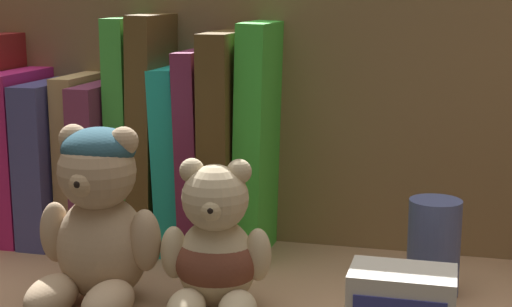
# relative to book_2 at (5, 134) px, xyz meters

# --- Properties ---
(shelf_board) EXTENTS (0.75, 0.26, 0.02)m
(shelf_board) POSITION_rel_book_2_xyz_m (0.29, -0.10, -0.12)
(shelf_board) COLOR #A87F5B
(shelf_board) RESTS_ON ground
(shelf_back_panel) EXTENTS (0.77, 0.01, 0.32)m
(shelf_back_panel) POSITION_rel_book_2_xyz_m (0.29, 0.04, 0.03)
(shelf_back_panel) COLOR olive
(shelf_back_panel) RESTS_ON ground
(book_2) EXTENTS (0.03, 0.10, 0.22)m
(book_2) POSITION_rel_book_2_xyz_m (0.00, 0.00, 0.00)
(book_2) COLOR maroon
(book_2) RESTS_ON shelf_board
(book_3) EXTENTS (0.03, 0.14, 0.19)m
(book_3) POSITION_rel_book_2_xyz_m (0.03, 0.00, -0.02)
(book_3) COLOR #BB206B
(book_3) RESTS_ON shelf_board
(book_4) EXTENTS (0.03, 0.14, 0.18)m
(book_4) POSITION_rel_book_2_xyz_m (0.07, 0.00, -0.02)
(book_4) COLOR #464989
(book_4) RESTS_ON shelf_board
(book_5) EXTENTS (0.02, 0.11, 0.18)m
(book_5) POSITION_rel_book_2_xyz_m (0.10, 0.00, -0.02)
(book_5) COLOR tan
(book_5) RESTS_ON shelf_board
(book_6) EXTENTS (0.03, 0.14, 0.18)m
(book_6) POSITION_rel_book_2_xyz_m (0.13, 0.00, -0.02)
(book_6) COLOR #7A3154
(book_6) RESTS_ON shelf_board
(book_7) EXTENTS (0.02, 0.10, 0.24)m
(book_7) POSITION_rel_book_2_xyz_m (0.16, 0.00, 0.01)
(book_7) COLOR green
(book_7) RESTS_ON shelf_board
(book_8) EXTENTS (0.03, 0.11, 0.25)m
(book_8) POSITION_rel_book_2_xyz_m (0.18, 0.00, 0.01)
(book_8) COLOR brown
(book_8) RESTS_ON shelf_board
(book_9) EXTENTS (0.03, 0.11, 0.20)m
(book_9) POSITION_rel_book_2_xyz_m (0.21, 0.00, -0.02)
(book_9) COLOR #21C3B0
(book_9) RESTS_ON shelf_board
(book_10) EXTENTS (0.03, 0.13, 0.21)m
(book_10) POSITION_rel_book_2_xyz_m (0.24, 0.00, -0.01)
(book_10) COLOR #7A284F
(book_10) RESTS_ON shelf_board
(book_11) EXTENTS (0.03, 0.14, 0.23)m
(book_11) POSITION_rel_book_2_xyz_m (0.27, 0.00, 0.00)
(book_11) COLOR brown
(book_11) RESTS_ON shelf_board
(book_12) EXTENTS (0.03, 0.11, 0.24)m
(book_12) POSITION_rel_book_2_xyz_m (0.30, 0.00, 0.01)
(book_12) COLOR green
(book_12) RESTS_ON shelf_board
(teddy_bear_larger) EXTENTS (0.11, 0.12, 0.16)m
(teddy_bear_larger) POSITION_rel_book_2_xyz_m (0.20, -0.17, -0.04)
(teddy_bear_larger) COLOR tan
(teddy_bear_larger) RESTS_ON shelf_board
(teddy_bear_smaller) EXTENTS (0.10, 0.11, 0.13)m
(teddy_bear_smaller) POSITION_rel_book_2_xyz_m (0.30, -0.16, -0.06)
(teddy_bear_smaller) COLOR beige
(teddy_bear_smaller) RESTS_ON shelf_board
(pillar_candle) EXTENTS (0.05, 0.05, 0.09)m
(pillar_candle) POSITION_rel_book_2_xyz_m (0.48, -0.08, -0.07)
(pillar_candle) COLOR #4C5B99
(pillar_candle) RESTS_ON shelf_board
(small_product_box) EXTENTS (0.08, 0.06, 0.06)m
(small_product_box) POSITION_rel_book_2_xyz_m (0.46, -0.18, -0.08)
(small_product_box) COLOR silver
(small_product_box) RESTS_ON shelf_board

